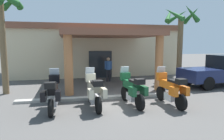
{
  "coord_description": "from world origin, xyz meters",
  "views": [
    {
      "loc": [
        -2.0,
        -8.82,
        2.65
      ],
      "look_at": [
        0.05,
        2.11,
        1.2
      ],
      "focal_mm": 32.16,
      "sensor_mm": 36.0,
      "label": 1
    }
  ],
  "objects_px": {
    "motorcycle_cream": "(94,91)",
    "motorcycle_green": "(132,89)",
    "motorcycle_orange": "(171,89)",
    "pedestrian": "(108,68)",
    "palm_tree_near_portico": "(180,28)",
    "motel_building": "(95,49)",
    "palm_tree_roadside": "(0,12)",
    "pickup_truck_navy": "(222,71)",
    "motorcycle_black": "(53,93)"
  },
  "relations": [
    {
      "from": "motorcycle_cream",
      "to": "pedestrian",
      "type": "relative_size",
      "value": 1.29
    },
    {
      "from": "motorcycle_black",
      "to": "motorcycle_green",
      "type": "relative_size",
      "value": 1.0
    },
    {
      "from": "palm_tree_near_portico",
      "to": "pickup_truck_navy",
      "type": "bearing_deg",
      "value": -51.13
    },
    {
      "from": "motorcycle_black",
      "to": "palm_tree_near_portico",
      "type": "xyz_separation_m",
      "value": [
        8.3,
        5.25,
        3.07
      ]
    },
    {
      "from": "pickup_truck_navy",
      "to": "palm_tree_near_portico",
      "type": "xyz_separation_m",
      "value": [
        -1.77,
        2.2,
        2.83
      ]
    },
    {
      "from": "motorcycle_cream",
      "to": "motorcycle_green",
      "type": "bearing_deg",
      "value": -94.24
    },
    {
      "from": "pedestrian",
      "to": "palm_tree_near_portico",
      "type": "height_order",
      "value": "palm_tree_near_portico"
    },
    {
      "from": "motel_building",
      "to": "motorcycle_green",
      "type": "relative_size",
      "value": 6.51
    },
    {
      "from": "motorcycle_cream",
      "to": "palm_tree_roadside",
      "type": "xyz_separation_m",
      "value": [
        -4.44,
        3.24,
        3.56
      ]
    },
    {
      "from": "motorcycle_orange",
      "to": "pedestrian",
      "type": "relative_size",
      "value": 1.3
    },
    {
      "from": "palm_tree_roadside",
      "to": "pickup_truck_navy",
      "type": "bearing_deg",
      "value": -1.01
    },
    {
      "from": "motorcycle_cream",
      "to": "motorcycle_green",
      "type": "height_order",
      "value": "same"
    },
    {
      "from": "motorcycle_black",
      "to": "motorcycle_orange",
      "type": "height_order",
      "value": "same"
    },
    {
      "from": "motorcycle_black",
      "to": "motorcycle_cream",
      "type": "bearing_deg",
      "value": -87.98
    },
    {
      "from": "pickup_truck_navy",
      "to": "palm_tree_roadside",
      "type": "relative_size",
      "value": 0.97
    },
    {
      "from": "palm_tree_roadside",
      "to": "motorcycle_green",
      "type": "bearing_deg",
      "value": -27.59
    },
    {
      "from": "motorcycle_cream",
      "to": "pedestrian",
      "type": "xyz_separation_m",
      "value": [
        1.57,
        5.73,
        0.29
      ]
    },
    {
      "from": "motorcycle_green",
      "to": "palm_tree_near_portico",
      "type": "relative_size",
      "value": 0.41
    },
    {
      "from": "palm_tree_near_portico",
      "to": "motorcycle_cream",
      "type": "bearing_deg",
      "value": -141.94
    },
    {
      "from": "palm_tree_roadside",
      "to": "pedestrian",
      "type": "bearing_deg",
      "value": 22.55
    },
    {
      "from": "motel_building",
      "to": "palm_tree_roadside",
      "type": "distance_m",
      "value": 9.1
    },
    {
      "from": "motorcycle_black",
      "to": "motorcycle_cream",
      "type": "relative_size",
      "value": 1.0
    },
    {
      "from": "pedestrian",
      "to": "palm_tree_near_portico",
      "type": "xyz_separation_m",
      "value": [
        5.09,
        -0.52,
        2.78
      ]
    },
    {
      "from": "motorcycle_black",
      "to": "pickup_truck_navy",
      "type": "relative_size",
      "value": 0.41
    },
    {
      "from": "motorcycle_orange",
      "to": "palm_tree_roadside",
      "type": "relative_size",
      "value": 0.4
    },
    {
      "from": "motel_building",
      "to": "palm_tree_near_portico",
      "type": "xyz_separation_m",
      "value": [
        5.54,
        -4.93,
        1.61
      ]
    },
    {
      "from": "motorcycle_green",
      "to": "pickup_truck_navy",
      "type": "relative_size",
      "value": 0.41
    },
    {
      "from": "pickup_truck_navy",
      "to": "palm_tree_roadside",
      "type": "height_order",
      "value": "palm_tree_roadside"
    },
    {
      "from": "pickup_truck_navy",
      "to": "palm_tree_near_portico",
      "type": "relative_size",
      "value": 1.01
    },
    {
      "from": "motorcycle_black",
      "to": "motorcycle_green",
      "type": "distance_m",
      "value": 3.3
    },
    {
      "from": "motel_building",
      "to": "motorcycle_black",
      "type": "bearing_deg",
      "value": -107.66
    },
    {
      "from": "motel_building",
      "to": "motorcycle_orange",
      "type": "distance_m",
      "value": 10.7
    },
    {
      "from": "motorcycle_orange",
      "to": "palm_tree_near_portico",
      "type": "xyz_separation_m",
      "value": [
        3.36,
        5.45,
        3.07
      ]
    },
    {
      "from": "pedestrian",
      "to": "palm_tree_roadside",
      "type": "bearing_deg",
      "value": 104.3
    },
    {
      "from": "motorcycle_black",
      "to": "palm_tree_near_portico",
      "type": "relative_size",
      "value": 0.41
    },
    {
      "from": "motorcycle_black",
      "to": "pedestrian",
      "type": "bearing_deg",
      "value": -28.58
    },
    {
      "from": "motorcycle_cream",
      "to": "motorcycle_black",
      "type": "bearing_deg",
      "value": 85.15
    },
    {
      "from": "pickup_truck_navy",
      "to": "palm_tree_roadside",
      "type": "distance_m",
      "value": 13.29
    },
    {
      "from": "palm_tree_near_portico",
      "to": "palm_tree_roadside",
      "type": "relative_size",
      "value": 0.97
    },
    {
      "from": "motel_building",
      "to": "motorcycle_green",
      "type": "bearing_deg",
      "value": -89.45
    },
    {
      "from": "motel_building",
      "to": "motorcycle_green",
      "type": "xyz_separation_m",
      "value": [
        0.53,
        -10.08,
        -1.46
      ]
    },
    {
      "from": "motorcycle_black",
      "to": "palm_tree_near_portico",
      "type": "height_order",
      "value": "palm_tree_near_portico"
    },
    {
      "from": "motorcycle_orange",
      "to": "pickup_truck_navy",
      "type": "height_order",
      "value": "pickup_truck_navy"
    },
    {
      "from": "motorcycle_black",
      "to": "pickup_truck_navy",
      "type": "distance_m",
      "value": 10.53
    },
    {
      "from": "motorcycle_green",
      "to": "palm_tree_roadside",
      "type": "xyz_separation_m",
      "value": [
        -6.09,
        3.18,
        3.56
      ]
    },
    {
      "from": "motorcycle_black",
      "to": "palm_tree_roadside",
      "type": "distance_m",
      "value": 5.59
    },
    {
      "from": "motorcycle_cream",
      "to": "pedestrian",
      "type": "distance_m",
      "value": 5.95
    },
    {
      "from": "motorcycle_cream",
      "to": "motorcycle_orange",
      "type": "height_order",
      "value": "same"
    },
    {
      "from": "pedestrian",
      "to": "motorcycle_orange",
      "type": "bearing_deg",
      "value": -172.12
    },
    {
      "from": "motel_building",
      "to": "palm_tree_near_portico",
      "type": "relative_size",
      "value": 2.68
    }
  ]
}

